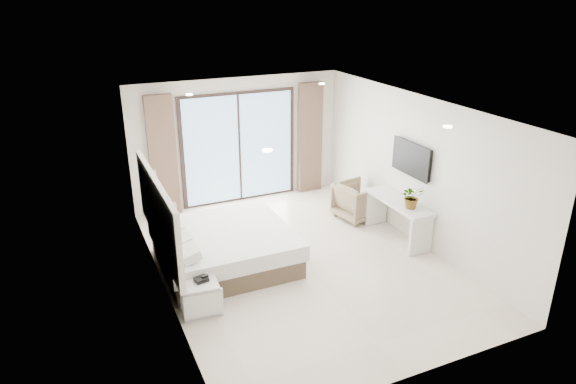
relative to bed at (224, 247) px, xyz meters
name	(u,v)px	position (x,y,z in m)	size (l,w,h in m)	color
ground	(300,261)	(1.22, -0.45, -0.32)	(6.20, 6.20, 0.00)	beige
room_shell	(271,163)	(1.02, 0.34, 1.26)	(4.62, 6.22, 2.72)	silver
bed	(224,247)	(0.00, 0.00, 0.00)	(2.18, 2.08, 0.75)	brown
nightstand	(200,298)	(-0.74, -1.20, -0.08)	(0.57, 0.48, 0.48)	silver
phone	(201,279)	(-0.70, -1.16, 0.20)	(0.19, 0.15, 0.06)	black
console_desk	(398,211)	(3.26, -0.39, 0.24)	(0.48, 1.55, 0.77)	silver
plant	(412,199)	(3.26, -0.75, 0.62)	(0.38, 0.43, 0.33)	#33662D
armchair	(358,199)	(3.07, 0.71, 0.09)	(0.79, 0.74, 0.82)	#9B8C65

